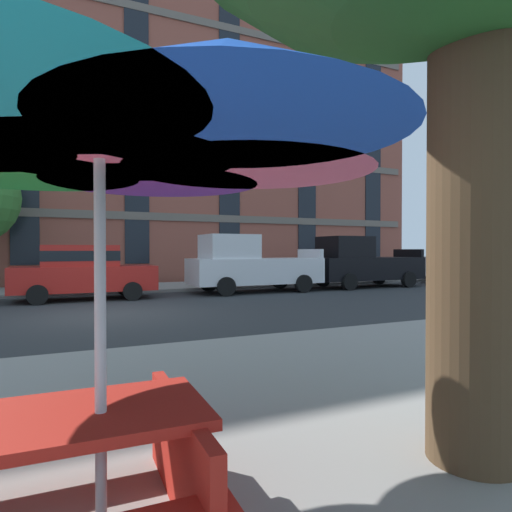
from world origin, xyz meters
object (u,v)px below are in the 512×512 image
object	(u,v)px
pickup_white	(250,266)
pickup_white_midblock	(466,262)
patio_umbrella	(99,121)
picnic_table	(29,474)
pickup_black	(361,264)
sedan_red	(83,271)

from	to	relation	value
pickup_white	pickup_white_midblock	distance (m)	11.86
patio_umbrella	picnic_table	bearing A→B (deg)	169.54
pickup_black	pickup_white_midblock	size ratio (longest dim) A/B	1.00
pickup_black	sedan_red	bearing A→B (deg)	-180.00
sedan_red	pickup_white_midblock	size ratio (longest dim) A/B	0.86
patio_umbrella	picnic_table	distance (m)	1.85
pickup_black	pickup_white	bearing A→B (deg)	180.00
picnic_table	patio_umbrella	bearing A→B (deg)	-10.46
patio_umbrella	picnic_table	size ratio (longest dim) A/B	1.76
pickup_white_midblock	patio_umbrella	xyz separation A→B (m)	(-18.41, -12.70, 1.27)
pickup_white_midblock	patio_umbrella	size ratio (longest dim) A/B	1.58
sedan_red	pickup_white_midblock	xyz separation A→B (m)	(17.81, 0.00, 0.08)
sedan_red	pickup_white	bearing A→B (deg)	0.00
pickup_white_midblock	picnic_table	bearing A→B (deg)	-146.02
pickup_white	patio_umbrella	distance (m)	14.34
sedan_red	pickup_white	world-z (taller)	pickup_white
sedan_red	patio_umbrella	bearing A→B (deg)	-92.70
pickup_white	picnic_table	distance (m)	14.40
sedan_red	pickup_black	size ratio (longest dim) A/B	0.86
pickup_black	pickup_white_midblock	bearing A→B (deg)	0.00
pickup_white	sedan_red	bearing A→B (deg)	-180.00
pickup_white_midblock	patio_umbrella	world-z (taller)	patio_umbrella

